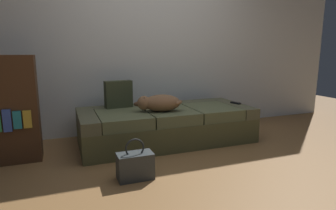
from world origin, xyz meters
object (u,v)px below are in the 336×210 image
at_px(tv_remote, 236,103).
at_px(bookshelf, 9,110).
at_px(handbag, 135,165).
at_px(dog_tan, 159,103).
at_px(couch, 167,125).
at_px(throw_pillow, 118,94).

distance_m(tv_remote, bookshelf, 2.72).
bearing_deg(handbag, tv_remote, 27.79).
bearing_deg(dog_tan, couch, 43.76).
bearing_deg(bookshelf, handbag, -38.48).
bearing_deg(handbag, bookshelf, 141.52).
distance_m(dog_tan, handbag, 1.00).
distance_m(couch, bookshelf, 1.77).
relative_size(couch, bookshelf, 1.94).
distance_m(dog_tan, throw_pillow, 0.57).
bearing_deg(dog_tan, handbag, -122.80).
distance_m(handbag, bookshelf, 1.46).
xyz_separation_m(dog_tan, tv_remote, (1.14, 0.09, -0.09)).
xyz_separation_m(tv_remote, handbag, (-1.63, -0.86, -0.32)).
xyz_separation_m(tv_remote, throw_pillow, (-1.53, 0.31, 0.16)).
xyz_separation_m(couch, tv_remote, (0.98, -0.05, 0.23)).
height_order(throw_pillow, bookshelf, bookshelf).
height_order(dog_tan, throw_pillow, throw_pillow).
relative_size(couch, throw_pillow, 6.28).
height_order(tv_remote, throw_pillow, throw_pillow).
distance_m(couch, dog_tan, 0.38).
bearing_deg(tv_remote, throw_pillow, 151.92).
relative_size(handbag, bookshelf, 0.34).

